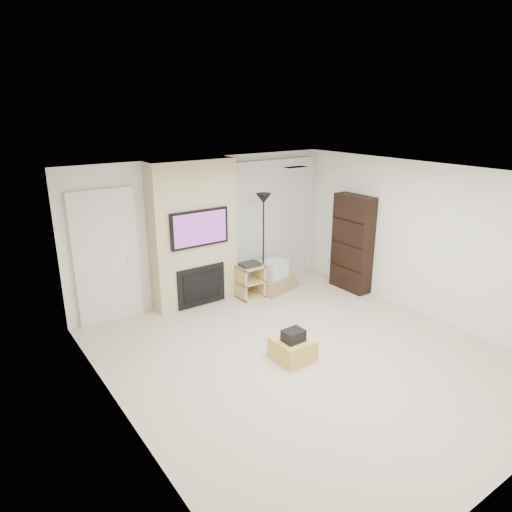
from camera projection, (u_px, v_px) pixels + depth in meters
floor at (306, 356)px, 6.35m from camera, size 5.00×5.50×0.00m
ceiling at (313, 176)px, 5.57m from camera, size 5.00×5.50×0.00m
wall_back at (206, 228)px, 8.09m from camera, size 5.00×0.00×2.50m
wall_left at (122, 321)px, 4.59m from camera, size 0.00×5.50×2.50m
wall_right at (426, 241)px, 7.33m from camera, size 0.00×5.50×2.50m
hvac_vent at (296, 167)px, 6.41m from camera, size 0.35×0.18×0.01m
ottoman at (293, 349)px, 6.24m from camera, size 0.51×0.51×0.30m
black_bag at (293, 336)px, 6.12m from camera, size 0.28×0.22×0.16m
fireplace_wall at (194, 235)px, 7.74m from camera, size 1.50×0.47×2.50m
entry_door at (107, 258)px, 7.14m from camera, size 1.02×0.11×2.14m
vertical_blinds at (270, 217)px, 8.81m from camera, size 1.98×0.10×2.37m
floor_lamp at (263, 215)px, 8.13m from camera, size 0.28×0.28×1.86m
av_stand at (250, 279)px, 8.23m from camera, size 0.45×0.38×0.66m
box_stack at (273, 278)px, 8.64m from camera, size 0.96×0.81×0.56m
bookshelf at (352, 243)px, 8.44m from camera, size 0.30×0.80×1.80m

